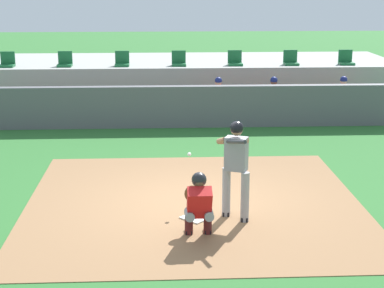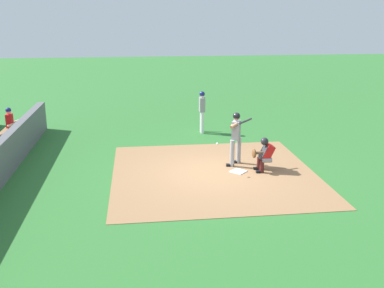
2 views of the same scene
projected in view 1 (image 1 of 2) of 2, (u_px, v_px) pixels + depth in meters
name	position (u px, v px, depth m)	size (l,w,h in m)	color
ground_plane	(194.00, 203.00, 12.28)	(80.00, 80.00, 0.00)	#2D6B2D
dirt_infield	(194.00, 203.00, 12.28)	(6.40, 6.40, 0.01)	#936B47
home_plate	(196.00, 217.00, 11.50)	(0.44, 0.44, 0.02)	white
batter_at_plate	(236.00, 164.00, 11.23)	(0.58, 0.88, 1.80)	#99999E
catcher_crouched	(198.00, 202.00, 10.57)	(0.49, 1.90, 1.13)	gray
dugout_wall	(182.00, 107.00, 18.41)	(13.00, 0.30, 1.20)	#59595E
dugout_bench	(181.00, 112.00, 19.47)	(11.80, 0.44, 0.45)	olive
dugout_player_0	(219.00, 98.00, 19.26)	(0.49, 0.70, 1.30)	#939399
dugout_player_1	(274.00, 98.00, 19.34)	(0.49, 0.70, 1.30)	#939399
dugout_player_2	(344.00, 97.00, 19.45)	(0.49, 0.70, 1.30)	#939399
stands_platform	(178.00, 79.00, 22.63)	(15.00, 4.40, 1.40)	#9E9E99
stadium_seat_0	(7.00, 63.00, 20.68)	(0.46, 0.46, 0.48)	#196033
stadium_seat_1	(65.00, 62.00, 20.77)	(0.46, 0.46, 0.48)	#196033
stadium_seat_2	(122.00, 62.00, 20.86)	(0.46, 0.46, 0.48)	#196033
stadium_seat_3	(179.00, 61.00, 20.95)	(0.46, 0.46, 0.48)	#196033
stadium_seat_4	(235.00, 61.00, 21.04)	(0.46, 0.46, 0.48)	#196033
stadium_seat_5	(291.00, 61.00, 21.13)	(0.46, 0.46, 0.48)	#196033
stadium_seat_6	(346.00, 60.00, 21.22)	(0.46, 0.46, 0.48)	#196033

